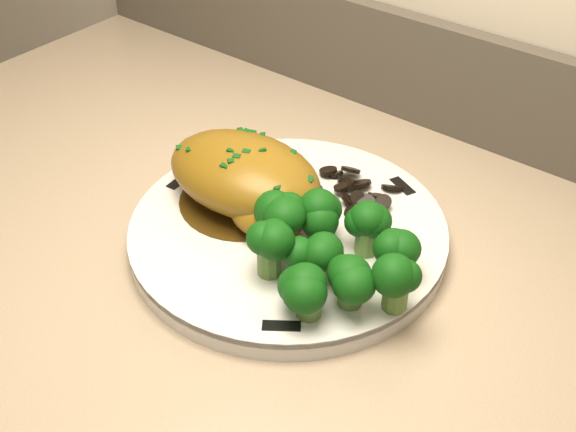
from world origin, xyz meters
The scene contains 8 objects.
plate centered at (-0.69, 1.73, 0.84)m, with size 0.29×0.29×0.02m, color silver.
rim_accent_0 centered at (-0.63, 1.84, 0.85)m, with size 0.03×0.01×0.00m, color black.
rim_accent_1 centered at (-0.81, 1.71, 0.85)m, with size 0.03×0.01×0.00m, color black.
rim_accent_2 centered at (-0.61, 1.63, 0.85)m, with size 0.03×0.01×0.00m, color black.
gravy_pool centered at (-0.74, 1.73, 0.85)m, with size 0.12×0.12×0.00m, color #3A260A.
chicken_breast centered at (-0.73, 1.73, 0.88)m, with size 0.16×0.11×0.06m.
mushroom_pile centered at (-0.66, 1.80, 0.86)m, with size 0.09×0.06×0.02m.
broccoli_florets centered at (-0.62, 1.70, 0.88)m, with size 0.14×0.12×0.05m.
Camera 1 is at (-0.37, 1.33, 1.26)m, focal length 45.00 mm.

